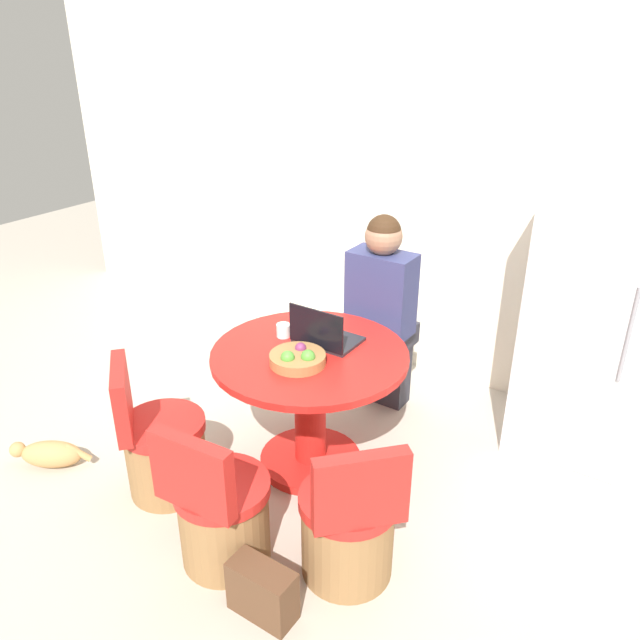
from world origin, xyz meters
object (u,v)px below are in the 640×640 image
at_px(laptop, 324,336).
at_px(cat, 50,454).
at_px(person_seated, 383,306).
at_px(fruit_bowl, 298,358).
at_px(refrigerator, 597,317).
at_px(dining_table, 310,391).
at_px(chair_near_left_corner, 162,449).
at_px(chair_near_camera, 221,515).
at_px(chair_near_right_corner, 349,528).
at_px(handbag, 262,591).

distance_m(laptop, cat, 1.75).
distance_m(person_seated, fruit_bowl, 0.90).
bearing_deg(refrigerator, laptop, -142.69).
relative_size(refrigerator, dining_table, 1.61).
height_order(chair_near_left_corner, person_seated, person_seated).
height_order(person_seated, laptop, person_seated).
bearing_deg(cat, chair_near_camera, 149.67).
bearing_deg(dining_table, laptop, 83.54).
relative_size(chair_near_right_corner, chair_near_left_corner, 1.00).
bearing_deg(handbag, laptop, 110.17).
distance_m(chair_near_right_corner, handbag, 0.46).
distance_m(refrigerator, chair_near_left_corner, 2.50).
distance_m(chair_near_camera, cat, 1.32).
xyz_separation_m(refrigerator, handbag, (-0.81, -2.01, -0.73)).
relative_size(refrigerator, person_seated, 1.29).
bearing_deg(fruit_bowl, cat, -150.45).
bearing_deg(chair_near_left_corner, handbag, -158.84).
bearing_deg(fruit_bowl, chair_near_left_corner, -139.33).
relative_size(laptop, cat, 0.81).
distance_m(refrigerator, chair_near_camera, 2.28).
xyz_separation_m(refrigerator, chair_near_left_corner, (-1.76, -1.67, -0.59)).
relative_size(dining_table, chair_near_camera, 1.35).
height_order(chair_near_right_corner, chair_near_camera, same).
relative_size(person_seated, laptop, 3.93).
bearing_deg(handbag, chair_near_right_corner, 64.67).
height_order(chair_near_right_corner, fruit_bowl, fruit_bowl).
distance_m(cat, handbag, 1.66).
xyz_separation_m(dining_table, chair_near_camera, (0.06, -0.82, -0.23)).
height_order(person_seated, handbag, person_seated).
height_order(cat, handbag, handbag).
height_order(fruit_bowl, handbag, fruit_bowl).
bearing_deg(refrigerator, chair_near_left_corner, -136.52).
xyz_separation_m(fruit_bowl, cat, (-1.27, -0.72, -0.69)).
height_order(refrigerator, cat, refrigerator).
bearing_deg(laptop, chair_near_camera, 93.04).
bearing_deg(dining_table, handbag, -66.80).
bearing_deg(dining_table, cat, -145.29).
xyz_separation_m(chair_near_right_corner, cat, (-1.85, -0.29, -0.18)).
xyz_separation_m(refrigerator, person_seated, (-1.19, -0.29, -0.11)).
bearing_deg(chair_near_left_corner, fruit_bowl, -98.63).
relative_size(chair_near_left_corner, laptop, 2.34).
bearing_deg(chair_near_right_corner, chair_near_left_corner, -43.74).
bearing_deg(chair_near_left_corner, laptop, -85.70).
distance_m(dining_table, chair_near_camera, 0.86).
relative_size(person_seated, cat, 3.17).
bearing_deg(cat, laptop, -173.87).
height_order(refrigerator, handbag, refrigerator).
bearing_deg(chair_near_left_corner, chair_near_right_corner, -136.26).
distance_m(chair_near_camera, fruit_bowl, 0.85).
relative_size(refrigerator, chair_near_right_corner, 2.16).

